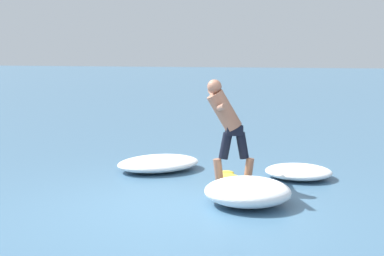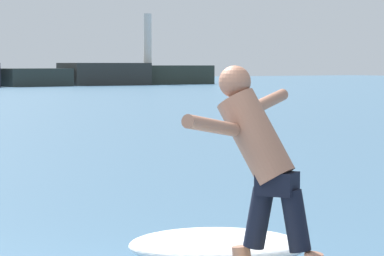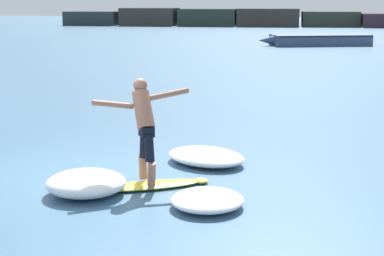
# 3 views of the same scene
# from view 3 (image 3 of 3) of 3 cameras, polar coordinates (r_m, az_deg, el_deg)

# --- Properties ---
(ground_plane) EXTENTS (200.00, 200.00, 0.00)m
(ground_plane) POSITION_cam_3_polar(r_m,az_deg,el_deg) (11.18, -10.44, -4.29)
(ground_plane) COLOR #3D6481
(rock_jetty_breakwater) EXTENTS (66.82, 5.00, 6.11)m
(rock_jetty_breakwater) POSITION_cam_3_polar(r_m,az_deg,el_deg) (72.54, 14.87, 9.38)
(rock_jetty_breakwater) COLOR #283133
(rock_jetty_breakwater) RESTS_ON ground
(surfboard) EXTENTS (1.89, 1.22, 0.22)m
(surfboard) POSITION_cam_3_polar(r_m,az_deg,el_deg) (10.39, -3.82, -5.09)
(surfboard) COLOR yellow
(surfboard) RESTS_ON ground
(surfer) EXTENTS (1.45, 0.99, 1.66)m
(surfer) POSITION_cam_3_polar(r_m,az_deg,el_deg) (10.26, -4.28, 0.59)
(surfer) COLOR #96624C
(surfer) RESTS_ON surfboard
(fishing_boat_near_jetty) EXTENTS (7.38, 4.05, 0.70)m
(fishing_boat_near_jetty) POSITION_cam_3_polar(r_m,az_deg,el_deg) (42.97, 11.14, 7.73)
(fishing_boat_near_jetty) COLOR #35496B
(fishing_boat_near_jetty) RESTS_ON ground
(wave_foam_at_tail) EXTENTS (1.40, 1.39, 0.37)m
(wave_foam_at_tail) POSITION_cam_3_polar(r_m,az_deg,el_deg) (10.11, -9.40, -4.86)
(wave_foam_at_tail) COLOR white
(wave_foam_at_tail) RESTS_ON ground
(wave_foam_at_nose) EXTENTS (1.97, 1.87, 0.26)m
(wave_foam_at_nose) POSITION_cam_3_polar(r_m,az_deg,el_deg) (11.85, 1.25, -2.55)
(wave_foam_at_nose) COLOR white
(wave_foam_at_nose) RESTS_ON ground
(wave_foam_beside) EXTENTS (1.08, 1.16, 0.22)m
(wave_foam_beside) POSITION_cam_3_polar(r_m,az_deg,el_deg) (9.40, 1.38, -6.41)
(wave_foam_beside) COLOR white
(wave_foam_beside) RESTS_ON ground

